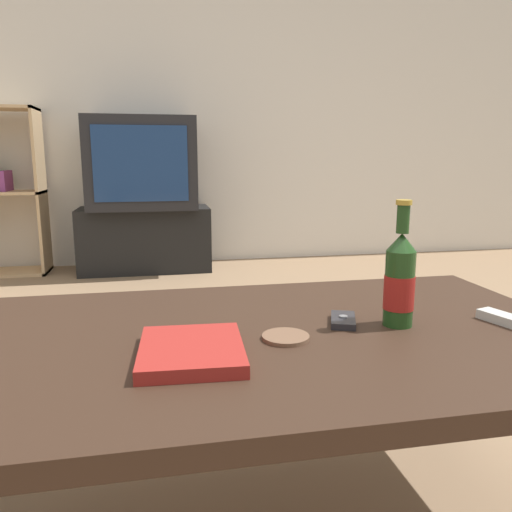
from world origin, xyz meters
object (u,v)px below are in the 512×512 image
(television, at_px, (142,163))
(table_book, at_px, (192,351))
(tv_stand, at_px, (145,239))
(beer_bottle, at_px, (400,280))
(bookshelf, at_px, (6,189))
(cell_phone, at_px, (343,320))

(television, bearing_deg, table_book, -87.06)
(tv_stand, height_order, television, television)
(beer_bottle, distance_m, table_book, 0.46)
(television, relative_size, bookshelf, 0.64)
(bookshelf, bearing_deg, table_book, -69.68)
(beer_bottle, xyz_separation_m, table_book, (-0.44, -0.09, -0.09))
(beer_bottle, relative_size, cell_phone, 2.46)
(table_book, bearing_deg, cell_phone, 23.50)
(tv_stand, height_order, cell_phone, cell_phone)
(television, relative_size, beer_bottle, 2.80)
(bookshelf, bearing_deg, cell_phone, -63.22)
(bookshelf, xyz_separation_m, cell_phone, (1.41, -2.79, -0.13))
(television, relative_size, cell_phone, 6.90)
(cell_phone, bearing_deg, tv_stand, 119.80)
(tv_stand, xyz_separation_m, beer_bottle, (0.58, -2.76, 0.33))
(beer_bottle, bearing_deg, cell_phone, 163.79)
(table_book, bearing_deg, tv_stand, 96.18)
(beer_bottle, bearing_deg, television, 101.99)
(tv_stand, height_order, bookshelf, bookshelf)
(table_book, bearing_deg, bookshelf, 113.56)
(tv_stand, distance_m, cell_phone, 2.78)
(tv_stand, bearing_deg, cell_phone, -80.09)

